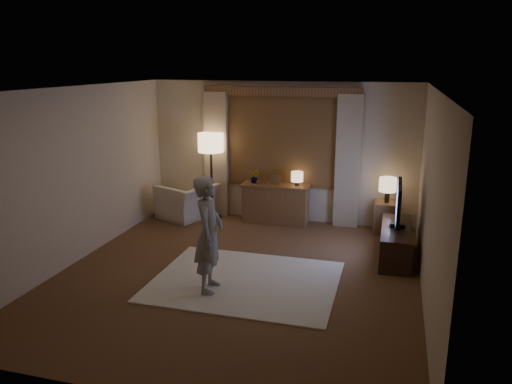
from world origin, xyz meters
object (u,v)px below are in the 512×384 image
(armchair, at_px, (189,201))
(tv_stand, at_px, (396,243))
(side_table, at_px, (385,218))
(person, at_px, (209,234))
(sideboard, at_px, (275,205))

(armchair, relative_size, tv_stand, 0.74)
(armchair, height_order, side_table, armchair)
(person, bearing_deg, sideboard, -10.16)
(tv_stand, bearing_deg, sideboard, 150.84)
(side_table, distance_m, tv_stand, 1.19)
(sideboard, height_order, person, person)
(sideboard, relative_size, tv_stand, 0.86)
(armchair, relative_size, side_table, 1.85)
(tv_stand, height_order, person, person)
(armchair, height_order, person, person)
(sideboard, relative_size, side_table, 2.14)
(sideboard, distance_m, tv_stand, 2.51)
(side_table, relative_size, person, 0.36)
(sideboard, relative_size, person, 0.78)
(sideboard, distance_m, side_table, 2.01)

